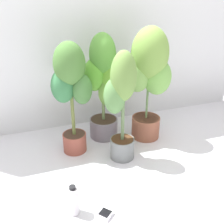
% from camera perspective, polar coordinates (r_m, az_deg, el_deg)
% --- Properties ---
extents(ground_plane, '(8.00, 8.00, 0.00)m').
position_cam_1_polar(ground_plane, '(2.11, 3.03, -11.92)').
color(ground_plane, silver).
rests_on(ground_plane, ground).
extents(mylar_back_wall, '(3.20, 0.01, 2.00)m').
position_cam_1_polar(mylar_back_wall, '(2.50, -4.19, 19.04)').
color(mylar_back_wall, silver).
rests_on(mylar_back_wall, ground).
extents(potted_plant_back_left, '(0.36, 0.28, 0.92)m').
position_cam_1_polar(potted_plant_back_left, '(2.08, -8.71, 5.33)').
color(potted_plant_back_left, '#974A3B').
rests_on(potted_plant_back_left, ground).
extents(potted_plant_back_center, '(0.39, 0.30, 0.94)m').
position_cam_1_polar(potted_plant_back_center, '(2.30, -1.94, 6.04)').
color(potted_plant_back_center, slate).
rests_on(potted_plant_back_center, ground).
extents(potted_plant_center, '(0.25, 0.22, 0.87)m').
position_cam_1_polar(potted_plant_center, '(1.99, 1.89, 2.55)').
color(potted_plant_center, slate).
rests_on(potted_plant_center, ground).
extents(potted_plant_back_right, '(0.47, 0.35, 0.99)m').
position_cam_1_polar(potted_plant_back_right, '(2.29, 7.77, 7.92)').
color(potted_plant_back_right, '#95543D').
rests_on(potted_plant_back_right, ground).
extents(hygrometer_box, '(0.11, 0.11, 0.03)m').
position_cam_1_polar(hygrometer_box, '(1.75, -1.44, -20.79)').
color(hygrometer_box, white).
rests_on(hygrometer_box, ground).
extents(nutrient_bottle, '(0.07, 0.07, 0.21)m').
position_cam_1_polar(nutrient_bottle, '(1.73, -8.16, -18.05)').
color(nutrient_bottle, white).
rests_on(nutrient_bottle, ground).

